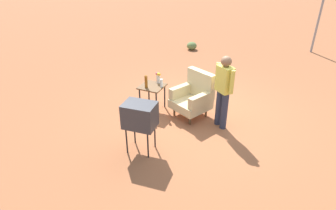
{
  "coord_description": "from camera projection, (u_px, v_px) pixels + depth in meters",
  "views": [
    {
      "loc": [
        1.86,
        -5.73,
        3.51
      ],
      "look_at": [
        -0.42,
        -0.97,
        0.65
      ],
      "focal_mm": 30.79,
      "sensor_mm": 36.0,
      "label": 1
    }
  ],
  "objects": [
    {
      "name": "bottle_tall_amber",
      "position": [
        146.0,
        82.0,
        6.71
      ],
      "size": [
        0.07,
        0.07,
        0.3
      ],
      "primitive_type": "cylinder",
      "color": "brown",
      "rests_on": "side_table"
    },
    {
      "name": "armchair",
      "position": [
        194.0,
        96.0,
        6.72
      ],
      "size": [
        1.01,
        1.02,
        1.06
      ],
      "color": "brown",
      "rests_on": "ground"
    },
    {
      "name": "road_sign",
      "position": [
        320.0,
        15.0,
        10.54
      ],
      "size": [
        0.33,
        0.33,
        2.44
      ],
      "color": "gray",
      "rests_on": "ground"
    },
    {
      "name": "shrub_mid",
      "position": [
        192.0,
        46.0,
        11.39
      ],
      "size": [
        0.39,
        0.39,
        0.3
      ],
      "primitive_type": "ellipsoid",
      "color": "olive",
      "rests_on": "ground"
    },
    {
      "name": "flower_vase",
      "position": [
        158.0,
        77.0,
        6.96
      ],
      "size": [
        0.14,
        0.1,
        0.27
      ],
      "color": "silver",
      "rests_on": "side_table"
    },
    {
      "name": "ground_plane",
      "position": [
        201.0,
        115.0,
        6.92
      ],
      "size": [
        60.0,
        60.0,
        0.0
      ],
      "primitive_type": "plane",
      "color": "#A05B38"
    },
    {
      "name": "person_standing",
      "position": [
        224.0,
        88.0,
        6.06
      ],
      "size": [
        0.47,
        0.39,
        1.64
      ],
      "color": "#2D3347",
      "rests_on": "ground"
    },
    {
      "name": "side_table",
      "position": [
        152.0,
        89.0,
        6.92
      ],
      "size": [
        0.56,
        0.56,
        0.64
      ],
      "color": "black",
      "rests_on": "ground"
    },
    {
      "name": "tv_on_stand",
      "position": [
        140.0,
        116.0,
        5.36
      ],
      "size": [
        0.65,
        0.51,
        1.03
      ],
      "color": "black",
      "rests_on": "ground"
    },
    {
      "name": "bottle_short_clear",
      "position": [
        161.0,
        83.0,
        6.77
      ],
      "size": [
        0.06,
        0.06,
        0.2
      ],
      "primitive_type": "cylinder",
      "color": "silver",
      "rests_on": "side_table"
    }
  ]
}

